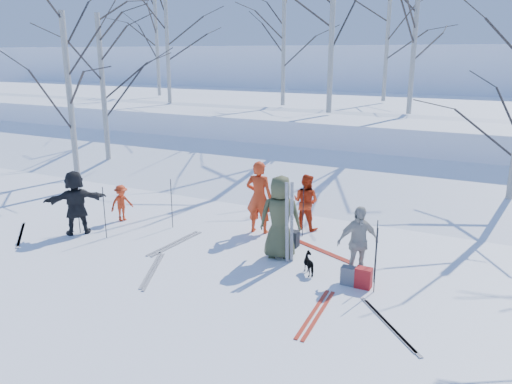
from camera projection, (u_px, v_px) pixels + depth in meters
The scene contains 36 objects.
ground at pixel (225, 264), 11.09m from camera, with size 120.00×120.00×0.00m, color white.
snow_ramp at pixel (329, 186), 17.05m from camera, with size 70.00×9.50×1.40m, color white.
snow_plateau at pixel (394, 125), 25.40m from camera, with size 70.00×18.00×2.20m, color white.
far_hill at pixel (447, 83), 43.14m from camera, with size 90.00×30.00×6.00m, color white.
skier_olive_center at pixel (280, 217), 11.24m from camera, with size 0.94×0.61×1.92m, color #414529.
skier_red_north at pixel (259, 197), 12.84m from camera, with size 0.69×0.46×1.90m, color red.
skier_redor_behind at pixel (306, 202), 13.14m from camera, with size 0.73×0.57×1.50m, color red.
skier_red_seated at pixel (122, 203), 13.85m from camera, with size 0.66×0.38×1.03m, color red.
skier_cream_east at pixel (358, 242), 10.27m from camera, with size 0.91×0.38×1.55m, color beige.
skier_grey_west at pixel (76, 202), 12.77m from camera, with size 1.56×0.50×1.68m, color black.
dog at pixel (310, 264), 10.57m from camera, with size 0.24×0.53×0.45m, color black.
upright_ski_left at pixel (287, 223), 10.87m from camera, with size 0.07×0.02×1.90m, color silver.
upright_ski_right at pixel (292, 223), 10.91m from camera, with size 0.07×0.02×1.90m, color silver.
ski_pair_a at pixel (389, 325), 8.61m from camera, with size 1.41×1.56×0.02m, color silver, non-canonical shape.
ski_pair_b at pixel (316, 314), 8.97m from camera, with size 0.31×1.91×0.02m, color #A82818, non-canonical shape.
ski_pair_c at pixel (175, 243), 12.28m from camera, with size 0.32×1.91×0.02m, color silver, non-canonical shape.
ski_pair_d at pixel (21, 234), 12.88m from camera, with size 1.52×1.45×0.02m, color silver, non-canonical shape.
ski_pair_e at pixel (320, 250), 11.88m from camera, with size 1.81×0.97×0.02m, color #A82818, non-canonical shape.
ski_pair_f at pixel (153, 270), 10.77m from camera, with size 0.99×1.81×0.02m, color silver, non-canonical shape.
ski_pole_a at pixel (172, 204), 13.25m from camera, with size 0.02×0.02×1.34m, color black.
ski_pole_b at pixel (78, 209), 12.83m from camera, with size 0.02×0.02×1.34m, color black.
ski_pole_c at pixel (376, 261), 9.62m from camera, with size 0.02×0.02×1.34m, color black.
ski_pole_d at pixel (376, 252), 10.06m from camera, with size 0.02×0.02×1.34m, color black.
ski_pole_e at pixel (303, 211), 12.61m from camera, with size 0.02×0.02×1.34m, color black.
ski_pole_f at pixel (104, 213), 12.50m from camera, with size 0.02×0.02×1.34m, color black.
backpack_red at pixel (364, 278), 9.94m from camera, with size 0.32×0.22×0.42m, color #A8191B.
backpack_grey at pixel (349, 276), 10.08m from camera, with size 0.30×0.20×0.38m, color #5C5E64.
backpack_dark at pixel (291, 239), 12.07m from camera, with size 0.34×0.24×0.40m, color black.
birch_plateau_b at pixel (387, 41), 24.22m from camera, with size 4.65×4.65×5.79m, color silver, non-canonical shape.
birch_plateau_d at pixel (283, 50), 22.36m from camera, with size 4.02×4.02×4.89m, color silver, non-canonical shape.
birch_plateau_e at pixel (157, 44), 27.48m from camera, with size 4.53×4.53×5.61m, color silver, non-canonical shape.
birch_plateau_f at pixel (167, 42), 23.55m from camera, with size 4.55×4.55×5.64m, color silver, non-canonical shape.
birch_plateau_g at pixel (332, 22), 19.23m from camera, with size 5.48×5.48×6.97m, color silver, non-canonical shape.
birch_plateau_i at pixel (415, 37), 19.01m from camera, with size 4.68×4.68×5.82m, color silver, non-canonical shape.
birch_edge_a at pixel (70, 104), 16.30m from camera, with size 4.67×4.67×5.82m, color silver, non-canonical shape.
birch_edge_d at pixel (103, 95), 19.00m from camera, with size 4.77×4.77×5.96m, color silver, non-canonical shape.
Camera 1 is at (5.26, -8.81, 4.54)m, focal length 35.00 mm.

